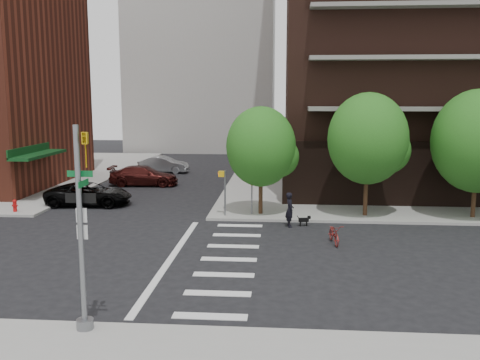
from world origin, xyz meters
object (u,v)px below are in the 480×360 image
at_px(fire_hydrant, 15,205).
at_px(parked_car_maroon, 144,176).
at_px(parked_car_black, 89,194).
at_px(parked_car_silver, 164,165).
at_px(traffic_signal, 82,245).
at_px(scooter, 334,234).
at_px(dog_walker, 290,210).

relative_size(fire_hydrant, parked_car_maroon, 0.14).
xyz_separation_m(parked_car_black, parked_car_silver, (1.52, 14.78, 0.00)).
xyz_separation_m(traffic_signal, parked_car_maroon, (-5.03, 25.84, -1.93)).
xyz_separation_m(fire_hydrant, scooter, (18.22, -4.95, -0.07)).
height_order(scooter, dog_walker, dog_walker).
distance_m(parked_car_black, parked_car_maroon, 7.90).
height_order(parked_car_maroon, scooter, parked_car_maroon).
distance_m(scooter, dog_walker, 3.79).
bearing_deg(parked_car_black, fire_hydrant, 125.82).
bearing_deg(fire_hydrant, parked_car_maroon, 64.63).
distance_m(parked_car_maroon, dog_walker, 16.64).
distance_m(parked_car_maroon, scooter, 20.37).
bearing_deg(dog_walker, traffic_signal, 144.11).
bearing_deg(parked_car_black, parked_car_silver, -8.76).
height_order(fire_hydrant, dog_walker, dog_walker).
relative_size(traffic_signal, parked_car_black, 1.13).
height_order(fire_hydrant, parked_car_silver, parked_car_silver).
xyz_separation_m(parked_car_silver, scooter, (13.22, -22.52, -0.26)).
xyz_separation_m(parked_car_maroon, scooter, (13.22, -15.49, -0.29)).
bearing_deg(fire_hydrant, parked_car_silver, 74.12).
relative_size(parked_car_black, parked_car_maroon, 1.00).
distance_m(parked_car_maroon, parked_car_silver, 7.03).
relative_size(scooter, dog_walker, 0.98).
bearing_deg(scooter, parked_car_maroon, 123.24).
height_order(traffic_signal, scooter, traffic_signal).
bearing_deg(dog_walker, fire_hydrant, 72.17).
relative_size(parked_car_silver, scooter, 2.47).
height_order(fire_hydrant, parked_car_black, parked_car_black).
bearing_deg(parked_car_maroon, traffic_signal, -171.39).
bearing_deg(parked_car_silver, fire_hydrant, 166.60).
distance_m(traffic_signal, parked_car_black, 19.33).
relative_size(traffic_signal, parked_car_silver, 1.33).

